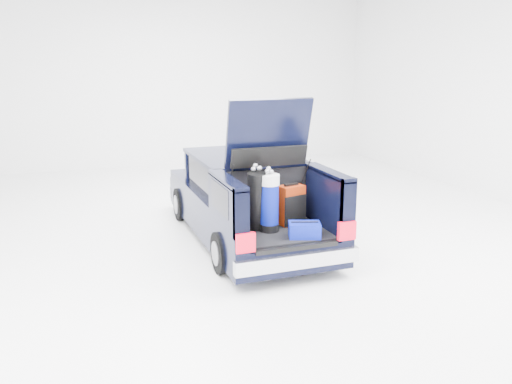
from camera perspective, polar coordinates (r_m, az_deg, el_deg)
name	(u,v)px	position (r m, az deg, el deg)	size (l,w,h in m)	color
ground	(246,238)	(9.40, -1.03, -4.87)	(14.00, 14.00, 0.00)	white
car	(244,199)	(9.30, -1.26, -0.75)	(1.87, 4.65, 2.47)	black
red_suitcase	(291,205)	(8.11, 3.71, -1.39)	(0.43, 0.34, 0.63)	#721A03
black_golf_bag	(257,201)	(7.79, 0.06, -0.93)	(0.39, 0.44, 0.97)	black
blue_golf_bag	(269,202)	(7.74, 1.43, -1.09)	(0.33, 0.33, 0.95)	black
blue_duffel	(304,230)	(7.60, 5.13, -3.99)	(0.50, 0.41, 0.23)	#050F83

